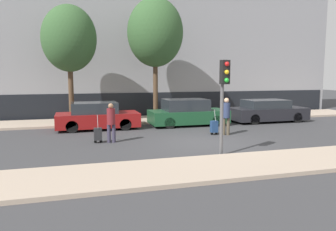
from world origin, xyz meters
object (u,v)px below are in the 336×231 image
at_px(bare_tree_down_street, 69,39).
at_px(trolley_right, 214,127).
at_px(pedestrian_right, 226,114).
at_px(parked_car_0, 97,117).
at_px(parked_car_1, 187,113).
at_px(traffic_light, 224,88).
at_px(bare_tree_near_crossing, 155,33).
at_px(pedestrian_left, 111,120).
at_px(trolley_left, 98,134).
at_px(parked_car_2, 267,111).

bearing_deg(bare_tree_down_street, trolley_right, -38.26).
relative_size(pedestrian_right, bare_tree_down_street, 0.27).
relative_size(parked_car_0, bare_tree_down_street, 0.65).
bearing_deg(parked_car_1, traffic_light, -99.67).
xyz_separation_m(parked_car_0, pedestrian_right, (5.67, -3.38, 0.34)).
relative_size(bare_tree_near_crossing, bare_tree_down_street, 1.10).
distance_m(pedestrian_left, bare_tree_down_street, 6.88).
distance_m(trolley_right, bare_tree_near_crossing, 7.19).
distance_m(parked_car_0, trolley_right, 6.07).
bearing_deg(bare_tree_down_street, pedestrian_left, -74.01).
bearing_deg(parked_car_0, bare_tree_down_street, 123.72).
distance_m(trolley_left, bare_tree_down_street, 7.05).
distance_m(parked_car_1, parked_car_2, 5.08).
xyz_separation_m(traffic_light, bare_tree_near_crossing, (-0.15, 8.92, 2.87)).
xyz_separation_m(parked_car_1, trolley_left, (-5.15, -3.47, -0.31)).
height_order(parked_car_1, pedestrian_right, pedestrian_right).
relative_size(parked_car_1, traffic_light, 1.31).
bearing_deg(parked_car_2, bare_tree_down_street, 170.20).
bearing_deg(parked_car_2, pedestrian_left, -159.82).
height_order(parked_car_2, traffic_light, traffic_light).
bearing_deg(trolley_right, bare_tree_near_crossing, 107.11).
distance_m(pedestrian_right, bare_tree_down_street, 9.47).
xyz_separation_m(trolley_right, bare_tree_near_crossing, (-1.56, 5.08, 4.85)).
bearing_deg(trolley_left, bare_tree_down_street, 100.78).
xyz_separation_m(parked_car_2, pedestrian_right, (-4.34, -3.31, 0.36)).
bearing_deg(parked_car_1, bare_tree_down_street, 162.47).
distance_m(parked_car_0, parked_car_1, 4.93).
distance_m(parked_car_0, traffic_light, 8.15).
xyz_separation_m(parked_car_0, trolley_left, (-0.22, -3.55, -0.28)).
height_order(trolley_left, pedestrian_right, pedestrian_right).
bearing_deg(trolley_left, parked_car_1, 34.00).
distance_m(trolley_left, trolley_right, 5.39).
bearing_deg(pedestrian_right, trolley_right, -179.95).
relative_size(parked_car_1, pedestrian_left, 2.62).
relative_size(parked_car_1, parked_car_2, 0.95).
xyz_separation_m(parked_car_2, bare_tree_down_street, (-11.26, 1.94, 4.12)).
relative_size(parked_car_1, trolley_left, 3.68).
bearing_deg(trolley_right, trolley_left, -176.05).
height_order(parked_car_1, bare_tree_near_crossing, bare_tree_near_crossing).
bearing_deg(trolley_left, parked_car_2, 18.80).
relative_size(pedestrian_left, traffic_light, 0.50).
relative_size(parked_car_2, bare_tree_down_street, 0.70).
distance_m(parked_car_0, bare_tree_near_crossing, 6.13).
xyz_separation_m(parked_car_2, trolley_left, (-10.23, -3.48, -0.26)).
bearing_deg(parked_car_1, parked_car_0, 179.10).
bearing_deg(pedestrian_right, parked_car_0, 170.72).
bearing_deg(parked_car_1, pedestrian_left, -142.37).
xyz_separation_m(parked_car_2, traffic_light, (-6.26, -6.96, 1.73)).
bearing_deg(trolley_right, bare_tree_down_street, 141.74).
height_order(parked_car_2, pedestrian_right, pedestrian_right).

